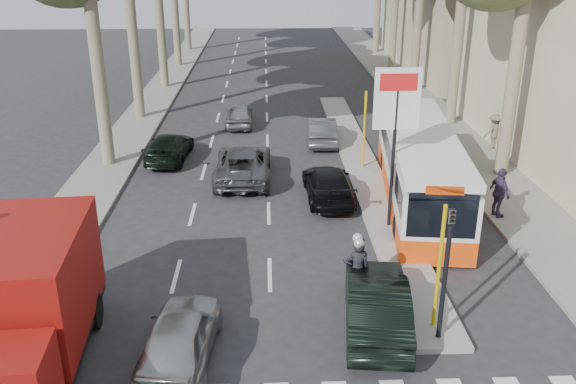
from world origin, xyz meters
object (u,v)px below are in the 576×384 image
object	(u,v)px
silver_hatchback	(180,337)
red_truck	(28,306)
dark_hatchback	(376,303)
city_bus	(420,165)
motorcycle	(357,268)

from	to	relation	value
silver_hatchback	red_truck	distance (m)	3.45
dark_hatchback	red_truck	distance (m)	8.29
silver_hatchback	city_bus	world-z (taller)	city_bus
silver_hatchback	dark_hatchback	distance (m)	4.98
silver_hatchback	city_bus	xyz separation A→B (m)	(7.82, 9.40, 0.82)
silver_hatchback	city_bus	size ratio (longest dim) A/B	0.36
silver_hatchback	motorcycle	size ratio (longest dim) A/B	1.76
dark_hatchback	motorcycle	world-z (taller)	motorcycle
city_bus	motorcycle	world-z (taller)	city_bus
dark_hatchback	red_truck	bearing A→B (deg)	16.25
dark_hatchback	motorcycle	xyz separation A→B (m)	(-0.28, 1.57, 0.13)
city_bus	motorcycle	bearing A→B (deg)	-109.78
red_truck	city_bus	world-z (taller)	red_truck
dark_hatchback	red_truck	xyz separation A→B (m)	(-8.11, -1.39, 0.97)
silver_hatchback	motorcycle	xyz separation A→B (m)	(4.54, 2.78, 0.19)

